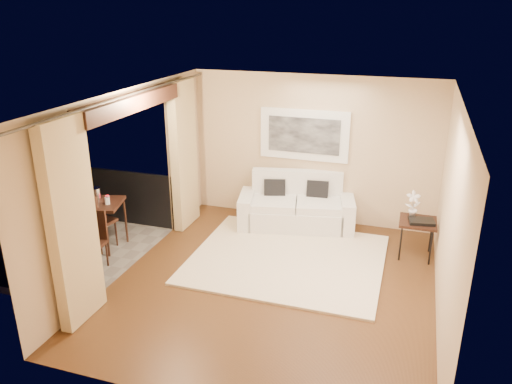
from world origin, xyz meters
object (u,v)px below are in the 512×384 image
at_px(sofa, 296,208).
at_px(balcony_chair_far, 93,217).
at_px(ice_bucket, 95,194).
at_px(orchid, 413,204).
at_px(balcony_chair_near, 93,236).
at_px(bistro_table, 100,207).
at_px(side_table, 418,224).

height_order(sofa, balcony_chair_far, balcony_chair_far).
distance_m(sofa, ice_bucket, 3.50).
height_order(orchid, balcony_chair_near, orchid).
relative_size(bistro_table, balcony_chair_near, 0.89).
distance_m(sofa, balcony_chair_far, 3.52).
bearing_deg(balcony_chair_far, sofa, -135.36).
bearing_deg(ice_bucket, balcony_chair_far, -69.35).
relative_size(side_table, balcony_chair_near, 0.67).
bearing_deg(sofa, bistro_table, -159.47).
bearing_deg(balcony_chair_near, orchid, 16.07).
xyz_separation_m(orchid, balcony_chair_near, (-4.58, -2.03, -0.30)).
xyz_separation_m(sofa, bistro_table, (-2.86, -1.83, 0.37)).
distance_m(sofa, bistro_table, 3.41).
bearing_deg(side_table, orchid, 129.94).
distance_m(sofa, orchid, 2.11).
bearing_deg(ice_bucket, orchid, 14.39).
distance_m(side_table, ice_bucket, 5.24).
height_order(orchid, ice_bucket, orchid).
bearing_deg(balcony_chair_near, bistro_table, 106.12).
bearing_deg(balcony_chair_near, side_table, 14.30).
bearing_deg(side_table, bistro_table, -165.73).
bearing_deg(balcony_chair_near, balcony_chair_far, 115.64).
height_order(side_table, orchid, orchid).
xyz_separation_m(orchid, balcony_chair_far, (-4.90, -1.54, -0.25)).
height_order(sofa, side_table, sofa).
relative_size(sofa, balcony_chair_near, 2.35).
relative_size(sofa, orchid, 5.00).
relative_size(bistro_table, ice_bucket, 4.15).
bearing_deg(orchid, balcony_chair_far, -162.62).
distance_m(bistro_table, balcony_chair_far, 0.20).
distance_m(orchid, bistro_table, 5.06).
xyz_separation_m(side_table, balcony_chair_far, (-5.01, -1.41, 0.03)).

